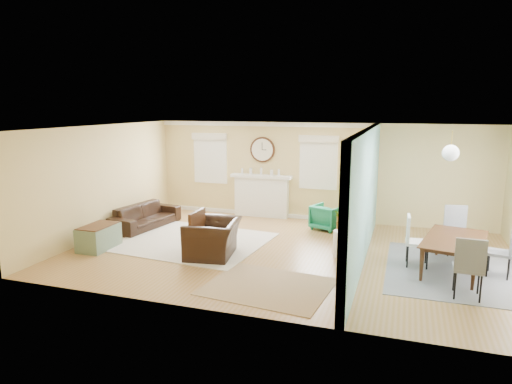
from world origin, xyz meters
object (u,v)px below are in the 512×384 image
(credenza, at_px, (351,225))
(green_chair, at_px, (327,217))
(eames_chair, at_px, (213,238))
(sofa, at_px, (146,216))
(dining_table, at_px, (456,255))

(credenza, bearing_deg, green_chair, 127.94)
(eames_chair, xyz_separation_m, credenza, (2.56, 1.88, 0.03))
(sofa, relative_size, credenza, 1.38)
(eames_chair, distance_m, credenza, 3.18)
(dining_table, bearing_deg, eames_chair, 109.51)
(eames_chair, bearing_deg, sofa, -130.08)
(sofa, xyz_separation_m, eames_chair, (2.54, -1.54, 0.09))
(sofa, relative_size, eames_chair, 1.71)
(eames_chair, bearing_deg, green_chair, 137.54)
(eames_chair, xyz_separation_m, dining_table, (4.62, 0.60, -0.06))
(dining_table, bearing_deg, sofa, 94.62)
(credenza, bearing_deg, sofa, -176.16)
(sofa, bearing_deg, eames_chair, -112.96)
(sofa, distance_m, green_chair, 4.57)
(eames_chair, distance_m, dining_table, 4.66)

